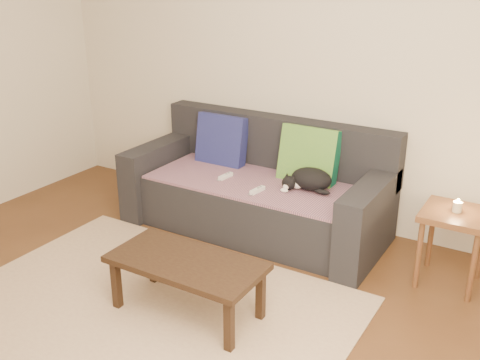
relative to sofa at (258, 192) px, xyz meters
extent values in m
plane|color=brown|center=(0.00, -1.57, -0.31)|extent=(4.50, 4.50, 0.00)
cube|color=beige|center=(0.00, 0.43, 0.99)|extent=(4.50, 0.04, 2.60)
cube|color=#232328|center=(0.00, -0.07, -0.10)|extent=(1.70, 0.78, 0.42)
cube|color=#232328|center=(0.00, 0.33, 0.34)|extent=(2.10, 0.18, 0.45)
cube|color=#232328|center=(-0.95, -0.07, -0.01)|extent=(0.20, 0.90, 0.60)
cube|color=#232328|center=(0.95, -0.07, -0.01)|extent=(0.20, 0.90, 0.60)
cube|color=#462B51|center=(0.00, -0.09, 0.12)|extent=(1.66, 0.74, 0.02)
cube|color=#13114D|center=(-0.46, 0.17, 0.32)|extent=(0.45, 0.19, 0.46)
cube|color=#0D553C|center=(0.36, 0.17, 0.32)|extent=(0.47, 0.22, 0.48)
ellipsoid|color=black|center=(0.47, -0.01, 0.21)|extent=(0.32, 0.25, 0.17)
sphere|color=black|center=(0.33, -0.12, 0.19)|extent=(0.11, 0.11, 0.11)
sphere|color=white|center=(0.33, -0.16, 0.17)|extent=(0.05, 0.05, 0.05)
ellipsoid|color=black|center=(0.59, -0.09, 0.16)|extent=(0.13, 0.05, 0.04)
cube|color=white|center=(-0.22, -0.15, 0.15)|extent=(0.05, 0.15, 0.03)
cube|color=white|center=(0.15, -0.28, 0.15)|extent=(0.06, 0.15, 0.03)
cube|color=brown|center=(1.54, -0.09, 0.20)|extent=(0.43, 0.43, 0.04)
cylinder|color=brown|center=(1.37, -0.26, -0.06)|extent=(0.04, 0.04, 0.49)
cylinder|color=brown|center=(1.71, -0.26, -0.06)|extent=(0.04, 0.04, 0.49)
cylinder|color=brown|center=(1.37, 0.08, -0.06)|extent=(0.04, 0.04, 0.49)
cylinder|color=beige|center=(1.54, -0.09, 0.26)|extent=(0.06, 0.06, 0.07)
sphere|color=#FFBF59|center=(1.54, -0.09, 0.30)|extent=(0.02, 0.02, 0.02)
cube|color=tan|center=(0.00, -1.42, -0.30)|extent=(2.50, 1.80, 0.01)
cube|color=black|center=(0.24, -1.31, 0.05)|extent=(0.95, 0.47, 0.04)
cube|color=black|center=(-0.18, -1.49, -0.14)|extent=(0.05, 0.05, 0.34)
cube|color=black|center=(0.65, -1.49, -0.14)|extent=(0.05, 0.05, 0.34)
cube|color=black|center=(-0.18, -1.13, -0.14)|extent=(0.05, 0.05, 0.34)
cube|color=black|center=(0.65, -1.13, -0.14)|extent=(0.05, 0.05, 0.34)
camera|label=1|loc=(2.05, -3.70, 1.74)|focal=42.00mm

